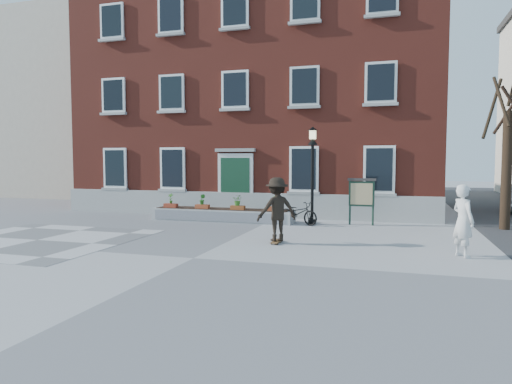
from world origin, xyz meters
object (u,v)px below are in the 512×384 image
(bystander, at_px, (463,221))
(lamp_post, at_px, (312,161))
(bicycle, at_px, (298,213))
(skateboarder, at_px, (277,209))
(notice_board, at_px, (362,194))

(bystander, bearing_deg, lamp_post, 12.07)
(bicycle, distance_m, bystander, 7.28)
(bystander, distance_m, skateboarder, 5.29)
(notice_board, bearing_deg, bystander, -60.60)
(notice_board, distance_m, skateboarder, 5.36)
(bicycle, height_order, notice_board, notice_board)
(bystander, height_order, notice_board, bystander)
(bicycle, relative_size, notice_board, 0.97)
(lamp_post, xyz_separation_m, skateboarder, (-0.31, -4.52, -1.48))
(bystander, bearing_deg, skateboarder, 51.97)
(bystander, bearing_deg, notice_board, -3.06)
(notice_board, relative_size, skateboarder, 0.91)
(skateboarder, bearing_deg, notice_board, 65.38)
(skateboarder, bearing_deg, lamp_post, 86.12)
(notice_board, height_order, skateboarder, skateboarder)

